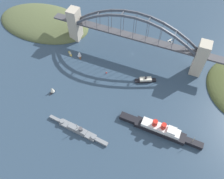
% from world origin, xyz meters
% --- Properties ---
extents(ground_plane, '(1400.00, 1400.00, 0.00)m').
position_xyz_m(ground_plane, '(0.00, 0.00, 0.00)').
color(ground_plane, '#2D4256').
extents(harbor_arch_bridge, '(249.08, 17.80, 68.74)m').
position_xyz_m(harbor_arch_bridge, '(0.00, -0.00, 28.95)').
color(harbor_arch_bridge, '#BCB29E').
rests_on(harbor_arch_bridge, ground).
extents(headland_east_shore, '(160.71, 96.86, 24.81)m').
position_xyz_m(headland_east_shore, '(160.56, -13.74, 0.00)').
color(headland_east_shore, '#515B38').
rests_on(headland_east_shore, ground).
extents(ocean_liner, '(98.83, 14.50, 18.78)m').
position_xyz_m(ocean_liner, '(-71.84, 108.88, 5.32)').
color(ocean_liner, black).
rests_on(ocean_liner, ground).
extents(naval_cruiser, '(78.46, 12.27, 16.18)m').
position_xyz_m(naval_cruiser, '(15.45, 144.51, 2.73)').
color(naval_cruiser, gray).
rests_on(naval_cruiser, ground).
extents(harbor_ferry_steamer, '(28.38, 17.82, 7.87)m').
position_xyz_m(harbor_ferry_steamer, '(-33.99, 43.01, 2.41)').
color(harbor_ferry_steamer, black).
rests_on(harbor_ferry_steamer, ground).
extents(seaplane_taxiing_near_bridge, '(8.50, 9.13, 4.99)m').
position_xyz_m(seaplane_taxiing_near_bridge, '(-46.12, -46.52, 2.13)').
color(seaplane_taxiing_near_bridge, '#B7B7B2').
rests_on(seaplane_taxiing_near_bridge, ground).
extents(small_boat_0, '(6.30, 10.02, 10.65)m').
position_xyz_m(small_boat_0, '(72.55, 107.31, 4.89)').
color(small_boat_0, black).
rests_on(small_boat_0, ground).
extents(small_boat_1, '(9.76, 9.09, 2.29)m').
position_xyz_m(small_boat_1, '(85.33, 36.54, 0.80)').
color(small_boat_1, gold).
rests_on(small_boat_1, ground).
extents(small_boat_2, '(8.93, 9.83, 9.92)m').
position_xyz_m(small_boat_2, '(70.20, 35.47, 4.56)').
color(small_boat_2, brown).
rests_on(small_boat_2, ground).
extents(channel_marker_buoy, '(2.20, 2.20, 2.75)m').
position_xyz_m(channel_marker_buoy, '(20.67, 49.98, 1.12)').
color(channel_marker_buoy, red).
rests_on(channel_marker_buoy, ground).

